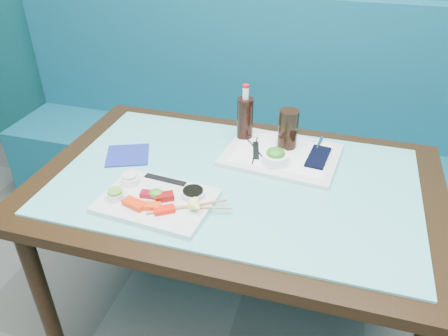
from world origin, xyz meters
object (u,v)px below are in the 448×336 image
(booth_bench, at_px, (275,154))
(cola_bottle_body, at_px, (245,120))
(cola_glass, at_px, (288,129))
(blue_napkin, at_px, (128,155))
(sashimi_plate, at_px, (157,201))
(seaweed_bowl, at_px, (275,159))
(serving_tray, at_px, (281,155))
(dining_table, at_px, (236,200))

(booth_bench, distance_m, cola_bottle_body, 0.74)
(cola_glass, bearing_deg, blue_napkin, -159.51)
(booth_bench, bearing_deg, cola_glass, -77.35)
(blue_napkin, bearing_deg, booth_bench, 61.92)
(sashimi_plate, bearing_deg, seaweed_bowl, 50.01)
(cola_glass, xyz_separation_m, blue_napkin, (-0.57, -0.21, -0.09))
(cola_glass, distance_m, blue_napkin, 0.61)
(seaweed_bowl, height_order, blue_napkin, seaweed_bowl)
(blue_napkin, bearing_deg, cola_glass, 20.49)
(booth_bench, bearing_deg, cola_bottle_body, -94.01)
(cola_bottle_body, bearing_deg, cola_glass, -10.37)
(serving_tray, bearing_deg, seaweed_bowl, -91.78)
(serving_tray, height_order, cola_glass, cola_glass)
(cola_bottle_body, bearing_deg, booth_bench, 85.99)
(seaweed_bowl, distance_m, cola_glass, 0.14)
(booth_bench, height_order, seaweed_bowl, booth_bench)
(dining_table, distance_m, seaweed_bowl, 0.20)
(seaweed_bowl, bearing_deg, serving_tray, 82.41)
(booth_bench, distance_m, cola_glass, 0.77)
(cola_bottle_body, distance_m, blue_napkin, 0.47)
(cola_bottle_body, relative_size, blue_napkin, 1.15)
(booth_bench, height_order, serving_tray, booth_bench)
(serving_tray, distance_m, blue_napkin, 0.58)
(booth_bench, xyz_separation_m, serving_tray, (0.12, -0.65, 0.39))
(cola_bottle_body, bearing_deg, blue_napkin, -148.18)
(sashimi_plate, xyz_separation_m, cola_glass, (0.34, 0.45, 0.08))
(booth_bench, relative_size, cola_glass, 19.87)
(dining_table, relative_size, seaweed_bowl, 14.71)
(sashimi_plate, relative_size, cola_glass, 2.32)
(booth_bench, bearing_deg, dining_table, -90.00)
(cola_glass, height_order, cola_bottle_body, cola_bottle_body)
(seaweed_bowl, bearing_deg, cola_bottle_body, 133.52)
(booth_bench, distance_m, serving_tray, 0.77)
(cola_bottle_body, xyz_separation_m, blue_napkin, (-0.39, -0.24, -0.09))
(sashimi_plate, height_order, cola_glass, cola_glass)
(sashimi_plate, height_order, seaweed_bowl, seaweed_bowl)
(sashimi_plate, bearing_deg, dining_table, 50.19)
(dining_table, bearing_deg, seaweed_bowl, 44.63)
(booth_bench, height_order, sashimi_plate, booth_bench)
(seaweed_bowl, bearing_deg, blue_napkin, -171.53)
(serving_tray, distance_m, cola_bottle_body, 0.20)
(dining_table, relative_size, sashimi_plate, 3.99)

